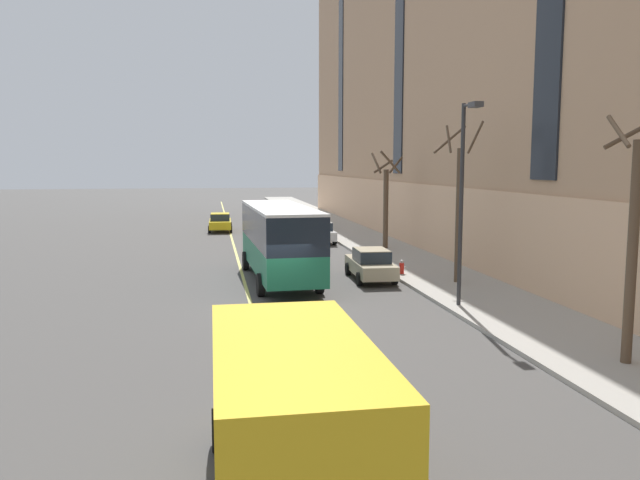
{
  "coord_description": "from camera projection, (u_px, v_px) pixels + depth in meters",
  "views": [
    {
      "loc": [
        -2.66,
        -24.02,
        5.65
      ],
      "look_at": [
        2.81,
        7.32,
        1.8
      ],
      "focal_mm": 35.0,
      "sensor_mm": 36.0,
      "label": 1
    }
  ],
  "objects": [
    {
      "name": "ground_plane",
      "position": [
        282.0,
        308.0,
        24.63
      ],
      "size": [
        260.0,
        260.0,
        0.0
      ],
      "primitive_type": "plane",
      "color": "#4C4947"
    },
    {
      "name": "parked_car_champagne_2",
      "position": [
        371.0,
        264.0,
        30.67
      ],
      "size": [
        2.03,
        4.7,
        1.56
      ],
      "color": "#BCAD89",
      "rests_on": "ground"
    },
    {
      "name": "box_truck",
      "position": [
        288.0,
        419.0,
        9.49
      ],
      "size": [
        2.37,
        7.04,
        3.19
      ],
      "color": "gold",
      "rests_on": "ground"
    },
    {
      "name": "city_bus",
      "position": [
        279.0,
        238.0,
        30.1
      ],
      "size": [
        3.19,
        10.84,
        3.68
      ],
      "color": "#1E704C",
      "rests_on": "ground"
    },
    {
      "name": "street_tree_near_corner",
      "position": [
        634.0,
        233.0,
        16.99
      ],
      "size": [
        1.59,
        1.7,
        7.21
      ],
      "color": "brown",
      "rests_on": "sidewalk"
    },
    {
      "name": "taxi_cab",
      "position": [
        220.0,
        222.0,
        53.06
      ],
      "size": [
        2.06,
        4.54,
        1.56
      ],
      "color": "yellow",
      "rests_on": "ground"
    },
    {
      "name": "street_lamp",
      "position": [
        464.0,
        185.0,
        23.86
      ],
      "size": [
        0.36,
        1.48,
        7.82
      ],
      "color": "#2D2D30",
      "rests_on": "sidewalk"
    },
    {
      "name": "lane_centerline",
      "position": [
        248.0,
        294.0,
        27.36
      ],
      "size": [
        0.16,
        140.0,
        0.01
      ],
      "primitive_type": "cube",
      "color": "#E0D66B",
      "rests_on": "ground"
    },
    {
      "name": "street_tree_mid_block",
      "position": [
        458.0,
        204.0,
        29.03
      ],
      "size": [
        1.85,
        1.83,
        7.46
      ],
      "color": "brown",
      "rests_on": "sidewalk"
    },
    {
      "name": "parked_car_white_0",
      "position": [
        319.0,
        232.0,
        45.25
      ],
      "size": [
        2.04,
        4.47,
        1.56
      ],
      "color": "silver",
      "rests_on": "ground"
    },
    {
      "name": "sidewalk",
      "position": [
        459.0,
        285.0,
        29.03
      ],
      "size": [
        4.72,
        160.0,
        0.15
      ],
      "primitive_type": "cube",
      "color": "#ADA89E",
      "rests_on": "ground"
    },
    {
      "name": "parked_car_champagne_3",
      "position": [
        304.0,
        222.0,
        53.22
      ],
      "size": [
        2.12,
        4.54,
        1.56
      ],
      "color": "#BCAD89",
      "rests_on": "ground"
    },
    {
      "name": "fire_hydrant",
      "position": [
        402.0,
        267.0,
        31.59
      ],
      "size": [
        0.42,
        0.24,
        0.72
      ],
      "color": "red",
      "rests_on": "sidewalk"
    },
    {
      "name": "street_tree_far_uptown",
      "position": [
        386.0,
        199.0,
        41.02
      ],
      "size": [
        1.86,
        1.82,
        6.41
      ],
      "color": "brown",
      "rests_on": "sidewalk"
    }
  ]
}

